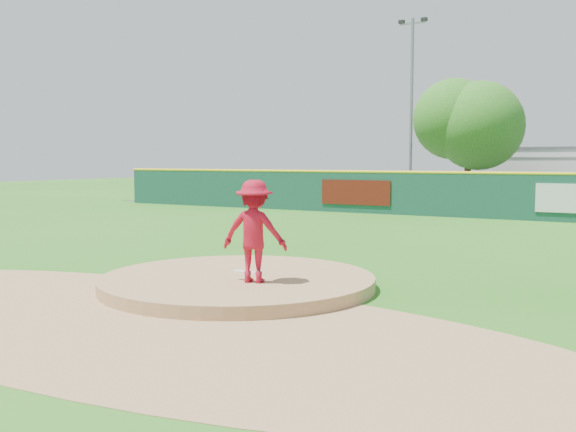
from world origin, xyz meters
The scene contains 12 objects.
ground centered at (0.00, 0.00, 0.00)m, with size 120.00×120.00×0.00m, color #286B19.
pitchers_mound centered at (0.00, 0.00, 0.00)m, with size 5.50×5.50×0.50m, color #9E774C.
pitching_rubber centered at (0.00, 0.30, 0.27)m, with size 0.60×0.15×0.04m, color white.
infield_dirt_arc centered at (0.00, -3.00, 0.01)m, with size 15.40×15.40×0.01m, color #9E774C.
parking_lot centered at (0.00, 27.00, 0.01)m, with size 44.00×16.00×0.02m, color #38383A.
pitcher centered at (0.67, -0.40, 1.22)m, with size 1.26×0.72×1.94m, color #A10D22.
van centered at (-3.57, 23.34, 0.65)m, with size 2.09×4.53×1.26m, color white.
fence_banners centered at (-0.51, 17.92, 1.00)m, with size 13.66×0.04×1.20m.
playground_slide centered at (-16.77, 21.49, 0.76)m, with size 0.97×2.73×1.51m.
outfield_fence centered at (0.00, 18.00, 1.09)m, with size 40.00×0.14×2.07m.
deciduous_tree centered at (-2.00, 25.00, 4.55)m, with size 5.60×5.60×7.36m.
light_pole_left centered at (-6.00, 27.00, 6.05)m, with size 1.75×0.25×11.00m.
Camera 1 is at (7.30, -10.48, 2.56)m, focal length 40.00 mm.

